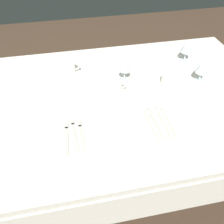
# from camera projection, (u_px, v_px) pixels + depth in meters

# --- Properties ---
(ground_plane) EXTENTS (6.00, 6.00, 0.00)m
(ground_plane) POSITION_uv_depth(u_px,v_px,m) (108.00, 182.00, 1.86)
(ground_plane) COLOR #4C3828
(dining_table) EXTENTS (1.80, 1.11, 0.74)m
(dining_table) POSITION_uv_depth(u_px,v_px,m) (107.00, 110.00, 1.43)
(dining_table) COLOR silver
(dining_table) RESTS_ON ground
(dinner_plate) EXTENTS (0.26, 0.26, 0.02)m
(dinner_plate) POSITION_uv_depth(u_px,v_px,m) (118.00, 131.00, 1.18)
(dinner_plate) COLOR white
(dinner_plate) RESTS_ON dining_table
(fork_outer) EXTENTS (0.02, 0.20, 0.00)m
(fork_outer) POSITION_uv_depth(u_px,v_px,m) (82.00, 134.00, 1.17)
(fork_outer) COLOR beige
(fork_outer) RESTS_ON dining_table
(fork_inner) EXTENTS (0.02, 0.22, 0.00)m
(fork_inner) POSITION_uv_depth(u_px,v_px,m) (75.00, 134.00, 1.18)
(fork_inner) COLOR beige
(fork_inner) RESTS_ON dining_table
(fork_salad) EXTENTS (0.03, 0.21, 0.00)m
(fork_salad) POSITION_uv_depth(u_px,v_px,m) (67.00, 137.00, 1.16)
(fork_salad) COLOR beige
(fork_salad) RESTS_ON dining_table
(dinner_knife) EXTENTS (0.02, 0.22, 0.00)m
(dinner_knife) POSITION_uv_depth(u_px,v_px,m) (151.00, 126.00, 1.21)
(dinner_knife) COLOR beige
(dinner_knife) RESTS_ON dining_table
(spoon_soup) EXTENTS (0.03, 0.22, 0.01)m
(spoon_soup) POSITION_uv_depth(u_px,v_px,m) (154.00, 119.00, 1.25)
(spoon_soup) COLOR beige
(spoon_soup) RESTS_ON dining_table
(spoon_dessert) EXTENTS (0.03, 0.22, 0.01)m
(spoon_dessert) POSITION_uv_depth(u_px,v_px,m) (161.00, 118.00, 1.25)
(spoon_dessert) COLOR beige
(spoon_dessert) RESTS_ON dining_table
(spoon_tea) EXTENTS (0.03, 0.22, 0.01)m
(spoon_tea) POSITION_uv_depth(u_px,v_px,m) (167.00, 119.00, 1.25)
(spoon_tea) COLOR beige
(spoon_tea) RESTS_ON dining_table
(saucer_left) EXTENTS (0.14, 0.14, 0.01)m
(saucer_left) POSITION_uv_depth(u_px,v_px,m) (70.00, 74.00, 1.54)
(saucer_left) COLOR white
(saucer_left) RESTS_ON dining_table
(coffee_cup_left) EXTENTS (0.10, 0.07, 0.07)m
(coffee_cup_left) POSITION_uv_depth(u_px,v_px,m) (69.00, 68.00, 1.52)
(coffee_cup_left) COLOR white
(coffee_cup_left) RESTS_ON saucer_left
(saucer_right) EXTENTS (0.12, 0.12, 0.01)m
(saucer_right) POSITION_uv_depth(u_px,v_px,m) (167.00, 85.00, 1.45)
(saucer_right) COLOR white
(saucer_right) RESTS_ON dining_table
(coffee_cup_right) EXTENTS (0.09, 0.07, 0.06)m
(coffee_cup_right) POSITION_uv_depth(u_px,v_px,m) (168.00, 80.00, 1.43)
(coffee_cup_right) COLOR white
(coffee_cup_right) RESTS_ON saucer_right
(saucer_far) EXTENTS (0.12, 0.12, 0.01)m
(saucer_far) POSITION_uv_depth(u_px,v_px,m) (114.00, 93.00, 1.40)
(saucer_far) COLOR white
(saucer_far) RESTS_ON dining_table
(coffee_cup_far) EXTENTS (0.11, 0.09, 0.07)m
(coffee_cup_far) POSITION_uv_depth(u_px,v_px,m) (114.00, 86.00, 1.38)
(coffee_cup_far) COLOR white
(coffee_cup_far) RESTS_ON saucer_far
(wine_glass_centre) EXTENTS (0.07, 0.07, 0.14)m
(wine_glass_centre) POSITION_uv_depth(u_px,v_px,m) (125.00, 66.00, 1.43)
(wine_glass_centre) COLOR silver
(wine_glass_centre) RESTS_ON dining_table
(wine_glass_left) EXTENTS (0.07, 0.07, 0.13)m
(wine_glass_left) POSITION_uv_depth(u_px,v_px,m) (202.00, 68.00, 1.43)
(wine_glass_left) COLOR silver
(wine_glass_left) RESTS_ON dining_table
(wine_glass_right) EXTENTS (0.07, 0.07, 0.14)m
(wine_glass_right) POSITION_uv_depth(u_px,v_px,m) (187.00, 47.00, 1.60)
(wine_glass_right) COLOR silver
(wine_glass_right) RESTS_ON dining_table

